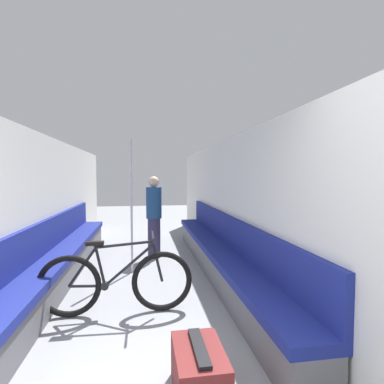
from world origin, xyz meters
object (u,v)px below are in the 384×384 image
Objects in this scene: grab_pole_near at (132,208)px; passenger_standing at (154,216)px; bench_seat_row_left at (58,262)px; luggage_bag at (199,373)px; bench_seat_row_right at (219,255)px; bicycle at (116,282)px.

grab_pole_near reaches higher than passenger_standing.
bench_seat_row_left is 1.96m from passenger_standing.
passenger_standing is 3.86m from luggage_bag.
bench_seat_row_left is at bearing -161.61° from grab_pole_near.
bench_seat_row_right is 3.62× the size of passenger_standing.
bicycle is at bearing -15.41° from passenger_standing.
bench_seat_row_left is 2.61× the size of grab_pole_near.
luggage_bag is (0.71, -1.45, -0.19)m from bicycle.
bench_seat_row_right is 10.03× the size of luggage_bag.
bench_seat_row_right is at bearing 46.43° from bicycle.
bicycle is 1.66m from grab_pole_near.
bicycle is at bearing -94.51° from grab_pole_near.
grab_pole_near is at bearing 18.39° from bench_seat_row_left.
bench_seat_row_right reaches higher than luggage_bag.
grab_pole_near is at bearing 165.78° from bench_seat_row_right.
bench_seat_row_left is 1.49m from bicycle.
bench_seat_row_left is at bearing 122.55° from luggage_bag.
grab_pole_near reaches higher than luggage_bag.
bench_seat_row_left reaches higher than luggage_bag.
bench_seat_row_left is 10.03× the size of luggage_bag.
bicycle is 3.07× the size of luggage_bag.
passenger_standing is (-1.00, 1.21, 0.50)m from bench_seat_row_right.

